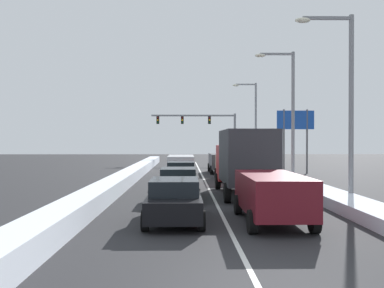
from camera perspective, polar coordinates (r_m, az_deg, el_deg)
ground_plane at (r=25.65m, az=2.19°, el=-5.87°), size 120.00×120.00×0.00m
lane_stripe_between_right_lane_and_center_lane at (r=30.13m, az=1.70°, el=-4.91°), size 0.14×49.61×0.01m
snow_bank_right_shoulder at (r=30.82m, az=11.62°, el=-4.35°), size 1.65×49.61×0.48m
snow_bank_left_shoulder at (r=30.31m, az=-8.38°, el=-4.17°), size 1.20×49.61×0.75m
suv_maroon_right_lane_nearest at (r=14.82m, az=10.79°, el=-6.62°), size 2.16×4.90×1.67m
box_truck_right_lane_second at (r=21.69m, az=7.12°, el=-2.01°), size 2.53×7.20×3.36m
suv_tan_right_lane_third at (r=30.22m, az=5.38°, el=-2.97°), size 2.16×4.90×1.67m
suv_charcoal_right_lane_fourth at (r=36.70m, az=4.00°, el=-2.36°), size 2.16×4.90×1.67m
sedan_black_center_lane_nearest at (r=14.77m, az=-2.39°, el=-7.62°), size 2.00×4.50×1.51m
sedan_green_center_lane_second at (r=20.45m, az=-1.88°, el=-5.35°), size 2.00×4.50×1.51m
sedan_gray_center_lane_third at (r=26.41m, az=-1.52°, el=-4.02°), size 2.00×4.50×1.51m
suv_silver_center_lane_fourth at (r=32.18m, az=-1.52°, el=-2.76°), size 2.16×4.90×1.67m
traffic_light_gantry at (r=52.60m, az=1.82°, el=2.55°), size 10.60×0.47×6.20m
street_lamp_right_near at (r=20.13m, az=19.90°, el=6.75°), size 2.66×0.36×8.47m
street_lamp_right_mid at (r=28.64m, az=12.90°, el=5.16°), size 2.66×0.36×8.72m
street_lamp_right_far at (r=46.42m, az=8.26°, el=3.63°), size 2.66×0.36×9.11m
roadside_sign_right at (r=37.07m, az=13.88°, el=2.30°), size 3.20×0.16×5.50m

